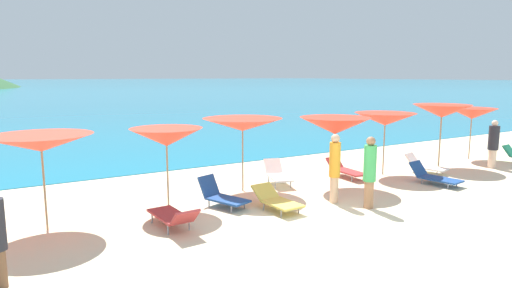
% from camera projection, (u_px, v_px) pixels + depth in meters
% --- Properties ---
extents(ground_plane, '(50.00, 100.00, 0.30)m').
position_uv_depth(ground_plane, '(172.00, 161.00, 18.10)').
color(ground_plane, beige).
extents(ocean_water, '(650.00, 440.00, 0.02)m').
position_uv_depth(ocean_water, '(5.00, 83.00, 202.25)').
color(ocean_water, teal).
rests_on(ocean_water, ground_plane).
extents(umbrella_2, '(2.23, 2.23, 2.11)m').
position_uv_depth(umbrella_2, '(41.00, 143.00, 9.35)').
color(umbrella_2, '#9E7F59').
rests_on(umbrella_2, ground_plane).
extents(umbrella_3, '(1.81, 1.81, 2.06)m').
position_uv_depth(umbrella_3, '(166.00, 137.00, 10.89)').
color(umbrella_3, '#9E7F59').
rests_on(umbrella_3, ground_plane).
extents(umbrella_4, '(2.52, 2.52, 2.14)m').
position_uv_depth(umbrella_4, '(243.00, 125.00, 12.60)').
color(umbrella_4, '#9E7F59').
rests_on(umbrella_4, ground_plane).
extents(umbrella_5, '(2.19, 2.19, 2.12)m').
position_uv_depth(umbrella_5, '(335.00, 126.00, 13.11)').
color(umbrella_5, '#9E7F59').
rests_on(umbrella_5, ground_plane).
extents(umbrella_6, '(2.19, 2.19, 2.11)m').
position_uv_depth(umbrella_6, '(385.00, 119.00, 14.73)').
color(umbrella_6, '#9E7F59').
rests_on(umbrella_6, ground_plane).
extents(umbrella_7, '(2.08, 2.08, 2.30)m').
position_uv_depth(umbrella_7, '(442.00, 111.00, 16.04)').
color(umbrella_7, '#9E7F59').
rests_on(umbrella_7, ground_plane).
extents(umbrella_8, '(1.98, 1.98, 2.07)m').
position_uv_depth(umbrella_8, '(472.00, 114.00, 17.54)').
color(umbrella_8, '#9E7F59').
rests_on(umbrella_8, ground_plane).
extents(lounge_chair_0, '(0.90, 1.49, 0.62)m').
position_uv_depth(lounge_chair_0, '(425.00, 165.00, 15.28)').
color(lounge_chair_0, white).
rests_on(lounge_chair_0, ground_plane).
extents(lounge_chair_2, '(0.94, 1.55, 0.70)m').
position_uv_depth(lounge_chair_2, '(278.00, 174.00, 13.63)').
color(lounge_chair_2, white).
rests_on(lounge_chair_2, ground_plane).
extents(lounge_chair_4, '(0.73, 1.49, 0.55)m').
position_uv_depth(lounge_chair_4, '(276.00, 200.00, 11.01)').
color(lounge_chair_4, '#D8BF4C').
rests_on(lounge_chair_4, ground_plane).
extents(lounge_chair_5, '(1.02, 1.49, 0.75)m').
position_uv_depth(lounge_chair_5, '(221.00, 195.00, 11.31)').
color(lounge_chair_5, '#1E478C').
rests_on(lounge_chair_5, ground_plane).
extents(lounge_chair_7, '(0.67, 1.69, 0.61)m').
position_uv_depth(lounge_chair_7, '(173.00, 216.00, 9.65)').
color(lounge_chair_7, '#A53333').
rests_on(lounge_chair_7, ground_plane).
extents(lounge_chair_9, '(0.84, 1.63, 0.63)m').
position_uv_depth(lounge_chair_9, '(434.00, 176.00, 13.68)').
color(lounge_chair_9, '#1E478C').
rests_on(lounge_chair_9, ground_plane).
extents(lounge_chair_10, '(0.61, 1.64, 0.57)m').
position_uv_depth(lounge_chair_10, '(346.00, 170.00, 14.55)').
color(lounge_chair_10, '#A53333').
rests_on(lounge_chair_10, ground_plane).
extents(beachgoer_0, '(0.37, 0.37, 1.76)m').
position_uv_depth(beachgoer_0, '(493.00, 143.00, 15.97)').
color(beachgoer_0, beige).
rests_on(beachgoer_0, ground_plane).
extents(beachgoer_2, '(0.29, 0.29, 1.84)m').
position_uv_depth(beachgoer_2, '(335.00, 166.00, 11.54)').
color(beachgoer_2, '#DBAA84').
rests_on(beachgoer_2, ground_plane).
extents(beachgoer_3, '(0.32, 0.32, 1.84)m').
position_uv_depth(beachgoer_3, '(370.00, 170.00, 11.07)').
color(beachgoer_3, '#A3704C').
rests_on(beachgoer_3, ground_plane).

